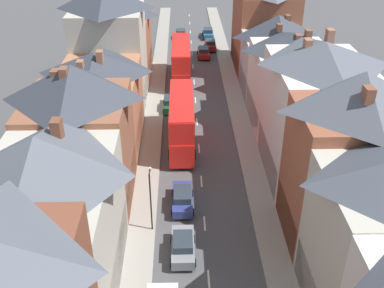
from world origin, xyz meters
The scene contains 15 objects.
pavement_left centered at (-5.10, 38.00, 0.07)m, with size 2.20×104.00×0.14m, color gray.
pavement_right centered at (5.10, 38.00, 0.07)m, with size 2.20×104.00×0.14m, color gray.
centre_line_dashes centered at (0.00, 36.00, 0.01)m, with size 0.14×97.80×0.01m.
terrace_row_left centered at (-10.19, 21.75, 6.21)m, with size 8.00×67.68×14.45m.
terrace_row_right centered at (10.19, 22.03, 6.22)m, with size 8.00×72.29×13.85m.
double_decker_bus_lead centered at (-1.81, 31.02, 2.82)m, with size 2.74×10.80×5.30m.
double_decker_bus_mid_street centered at (-1.81, 48.65, 2.82)m, with size 2.74×10.80×5.30m.
car_near_silver centered at (-1.80, 20.35, 0.84)m, with size 1.90×4.39×1.67m.
car_parked_left_a centered at (3.10, 61.85, 0.85)m, with size 1.90×3.96×1.70m.
car_parked_right_a centered at (-1.80, 68.23, 0.81)m, with size 1.90×4.34×1.60m.
car_mid_black centered at (-3.10, 39.42, 0.85)m, with size 1.90×4.36×1.69m.
car_parked_left_b centered at (-1.80, 14.53, 0.85)m, with size 1.90×4.05×1.70m.
car_mid_white centered at (1.80, 58.19, 0.83)m, with size 1.90×4.24×1.65m.
car_far_grey centered at (3.10, 68.69, 0.82)m, with size 1.90×4.55×1.63m.
street_lamp centered at (-4.25, 17.42, 3.24)m, with size 0.20×1.12×5.50m.
Camera 1 is at (-1.74, -10.42, 24.33)m, focal length 42.00 mm.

